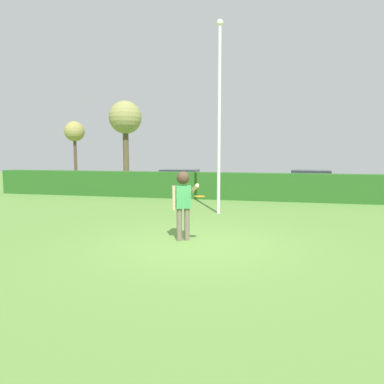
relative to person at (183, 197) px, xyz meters
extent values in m
plane|color=#5E8A3C|center=(0.41, -0.35, -1.13)|extent=(60.00, 60.00, 0.00)
cylinder|color=#6B624F|center=(0.09, 0.05, -0.71)|extent=(0.14, 0.14, 0.84)
cylinder|color=#6B624F|center=(-0.09, -0.04, -0.71)|extent=(0.14, 0.14, 0.84)
cube|color=#3C934F|center=(0.00, 0.01, 0.00)|extent=(0.44, 0.37, 0.58)
cylinder|color=tan|center=(0.33, -0.14, 0.24)|extent=(0.35, 0.59, 0.30)
cylinder|color=tan|center=(-0.22, -0.09, -0.02)|extent=(0.09, 0.09, 0.62)
sphere|color=tan|center=(0.00, 0.01, 0.46)|extent=(0.22, 0.22, 0.22)
sphere|color=#433021|center=(0.00, 0.01, 0.49)|extent=(0.33, 0.33, 0.33)
cylinder|color=orange|center=(0.51, -0.37, 0.08)|extent=(0.26, 0.26, 0.04)
cylinder|color=silver|center=(0.23, 4.32, 2.24)|extent=(0.12, 0.12, 6.74)
sphere|color=#F2EFCC|center=(0.23, 4.32, 5.71)|extent=(0.24, 0.24, 0.24)
cube|color=#265A1D|center=(0.41, 8.52, -0.48)|extent=(25.88, 0.90, 1.29)
cube|color=#1E6633|center=(-3.43, 12.26, -0.55)|extent=(4.23, 1.78, 0.55)
cube|color=#2D333D|center=(-3.43, 12.26, -0.08)|extent=(2.23, 1.61, 0.40)
cylinder|color=black|center=(-1.98, 13.14, -0.83)|extent=(0.60, 0.11, 0.60)
cylinder|color=black|center=(-1.95, 11.44, -0.83)|extent=(0.60, 0.11, 0.60)
cylinder|color=black|center=(-4.92, 13.08, -0.83)|extent=(0.60, 0.11, 0.60)
cylinder|color=black|center=(-4.89, 11.38, -0.83)|extent=(0.60, 0.11, 0.60)
cube|color=black|center=(4.34, 13.34, -0.55)|extent=(4.34, 2.10, 0.55)
cube|color=#2D333D|center=(4.34, 13.34, -0.08)|extent=(2.34, 1.77, 0.40)
cylinder|color=black|center=(5.88, 14.04, -0.83)|extent=(0.61, 0.16, 0.60)
cylinder|color=black|center=(5.72, 12.35, -0.83)|extent=(0.61, 0.16, 0.60)
cylinder|color=black|center=(2.96, 14.32, -0.83)|extent=(0.61, 0.16, 0.60)
cylinder|color=black|center=(2.79, 12.63, -0.83)|extent=(0.61, 0.16, 0.60)
cylinder|color=brown|center=(-13.67, 17.40, 0.47)|extent=(0.24, 0.24, 3.20)
sphere|color=#968E4A|center=(-13.67, 17.40, 2.88)|extent=(1.61, 1.61, 1.61)
cylinder|color=brown|center=(-8.96, 16.81, 0.73)|extent=(0.44, 0.44, 3.72)
sphere|color=#8E8E4E|center=(-8.96, 16.81, 3.83)|extent=(2.49, 2.49, 2.49)
camera|label=1|loc=(2.27, -8.66, 1.11)|focal=33.11mm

